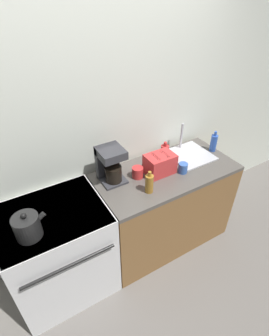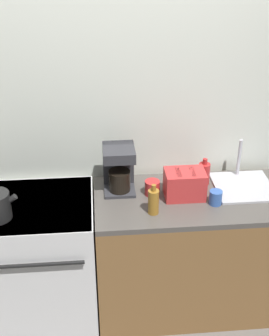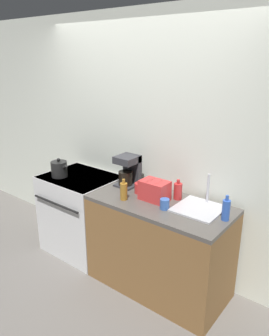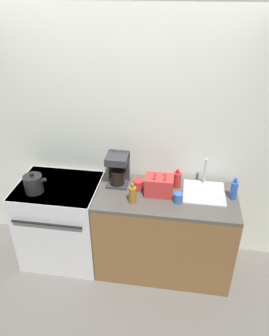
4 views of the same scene
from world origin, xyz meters
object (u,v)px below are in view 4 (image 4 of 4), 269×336
cup_red (138,185)px  bottle_blue (234,190)px  bottle_amber (133,195)px  cup_blue (178,198)px  toaster (159,185)px  bottle_red (177,180)px  stove (62,221)px  kettle (34,184)px  coffee_maker (118,168)px

cup_red → bottle_blue: bearing=-0.8°
bottle_blue → bottle_amber: 0.92m
cup_blue → toaster: bearing=149.7°
bottle_amber → toaster: bearing=37.4°
bottle_red → stove: bearing=-172.3°
stove → bottle_red: size_ratio=4.76×
stove → kettle: (-0.17, -0.13, 0.53)m
cup_blue → bottle_amber: bearing=-170.7°
bottle_blue → cup_blue: 0.51m
stove → bottle_red: bottle_red is taller
coffee_maker → bottle_amber: 0.37m
toaster → bottle_amber: bottle_amber is taller
kettle → cup_blue: bearing=1.5°
bottle_red → cup_blue: bearing=-85.4°
bottle_blue → coffee_maker: bearing=174.4°
bottle_blue → cup_red: bottle_blue is taller
coffee_maker → cup_blue: (0.59, -0.24, -0.12)m
bottle_amber → cup_blue: bottle_amber is taller
bottle_red → bottle_amber: bottle_amber is taller
stove → coffee_maker: (0.58, 0.15, 0.60)m
coffee_maker → cup_red: size_ratio=3.16×
kettle → cup_red: size_ratio=2.22×
toaster → bottle_blue: 0.68m
bottle_amber → cup_red: bottle_amber is taller
bottle_blue → bottle_amber: bottle_blue is taller
bottle_blue → toaster: bearing=-177.5°
toaster → bottle_amber: size_ratio=1.28×
bottle_amber → stove: bearing=168.1°
coffee_maker → cup_red: 0.26m
bottle_blue → bottle_red: bearing=167.2°
kettle → cup_red: kettle is taller
bottle_blue → stove: bearing=-178.7°
cup_red → toaster: bearing=-11.6°
stove → toaster: toaster is taller
bottle_red → bottle_amber: bearing=-140.4°
toaster → coffee_maker: size_ratio=0.82×
bottle_amber → cup_red: (0.02, 0.21, -0.03)m
stove → coffee_maker: size_ratio=2.88×
toaster → bottle_red: (0.16, 0.15, -0.01)m
stove → bottle_amber: size_ratio=4.52×
kettle → bottle_blue: bottle_blue is taller
bottle_blue → cup_red: (-0.88, 0.01, -0.04)m
coffee_maker → cup_blue: size_ratio=3.37×
bottle_red → cup_red: bearing=-164.0°
bottle_red → kettle: bearing=-167.8°
bottle_red → coffee_maker: bearing=-178.9°
toaster → cup_red: toaster is taller
toaster → cup_blue: size_ratio=2.76×
toaster → bottle_red: bearing=42.5°
bottle_red → cup_red: size_ratio=1.91×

